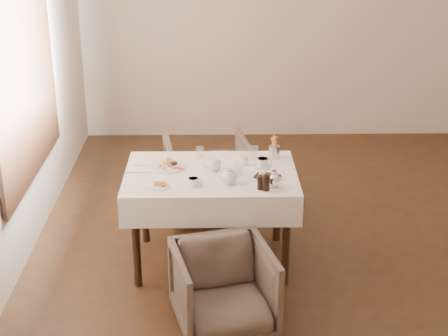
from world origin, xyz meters
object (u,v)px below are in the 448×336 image
breakfast_plate (167,166)px  armchair_far (208,176)px  teapot_centre (214,163)px  table (211,187)px  armchair_near (224,289)px

breakfast_plate → armchair_far: bearing=59.8°
breakfast_plate → teapot_centre: (0.35, -0.07, 0.05)m
table → teapot_centre: size_ratio=8.85×
armchair_far → breakfast_plate: breakfast_plate is taller
armchair_near → teapot_centre: size_ratio=4.40×
table → armchair_near: (0.08, -0.86, -0.35)m
breakfast_plate → teapot_centre: teapot_centre is taller
armchair_near → teapot_centre: 1.04m
armchair_far → breakfast_plate: size_ratio=2.73×
armchair_far → table: bearing=82.9°
table → breakfast_plate: size_ratio=4.69×
teapot_centre → armchair_near: bearing=-105.9°
armchair_near → armchair_far: (-0.11, 1.76, 0.05)m
armchair_near → armchair_far: 1.77m
breakfast_plate → teapot_centre: bearing=-21.3°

